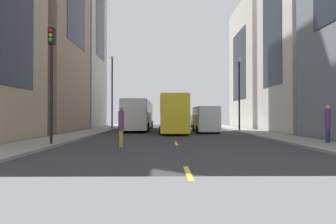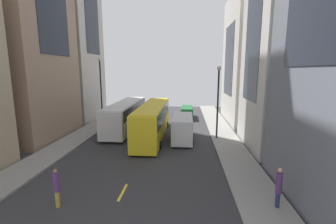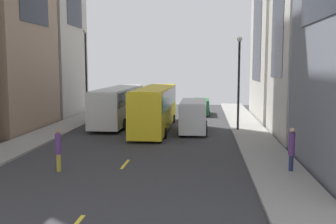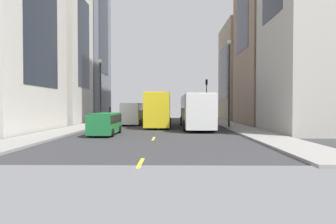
{
  "view_description": "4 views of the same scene",
  "coord_description": "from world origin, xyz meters",
  "px_view_note": "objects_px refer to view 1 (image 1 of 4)",
  "views": [
    {
      "loc": [
        -0.69,
        -29.0,
        1.71
      ],
      "look_at": [
        -0.38,
        -1.34,
        2.06
      ],
      "focal_mm": 28.86,
      "sensor_mm": 36.0,
      "label": 1
    },
    {
      "loc": [
        3.74,
        -25.28,
        7.27
      ],
      "look_at": [
        1.75,
        0.25,
        2.66
      ],
      "focal_mm": 24.78,
      "sensor_mm": 36.0,
      "label": 2
    },
    {
      "loc": [
        4.3,
        -33.1,
        5.32
      ],
      "look_at": [
        1.17,
        -0.01,
        1.43
      ],
      "focal_mm": 41.56,
      "sensor_mm": 36.0,
      "label": 3
    },
    {
      "loc": [
        -1.22,
        32.29,
        2.28
      ],
      "look_at": [
        -0.83,
        -3.02,
        1.51
      ],
      "focal_mm": 30.54,
      "sensor_mm": 36.0,
      "label": 4
    }
  ],
  "objects_px": {
    "streetcar_yellow": "(173,112)",
    "pedestrian_waiting_curb": "(121,125)",
    "city_bus_white": "(139,113)",
    "delivery_van_white": "(205,117)",
    "pedestrian_walking_far": "(328,122)",
    "car_green_0": "(197,120)",
    "traffic_light_near_corner": "(51,64)"
  },
  "relations": [
    {
      "from": "city_bus_white",
      "to": "pedestrian_waiting_curb",
      "type": "relative_size",
      "value": 5.95
    },
    {
      "from": "streetcar_yellow",
      "to": "delivery_van_white",
      "type": "xyz_separation_m",
      "value": [
        3.25,
        -1.18,
        -0.61
      ]
    },
    {
      "from": "pedestrian_waiting_curb",
      "to": "pedestrian_walking_far",
      "type": "bearing_deg",
      "value": 6.68
    },
    {
      "from": "delivery_van_white",
      "to": "pedestrian_waiting_curb",
      "type": "xyz_separation_m",
      "value": [
        -6.48,
        -12.66,
        -0.34
      ]
    },
    {
      "from": "car_green_0",
      "to": "city_bus_white",
      "type": "bearing_deg",
      "value": -135.95
    },
    {
      "from": "car_green_0",
      "to": "traffic_light_near_corner",
      "type": "distance_m",
      "value": 26.79
    },
    {
      "from": "car_green_0",
      "to": "pedestrian_waiting_curb",
      "type": "bearing_deg",
      "value": -105.93
    },
    {
      "from": "city_bus_white",
      "to": "car_green_0",
      "type": "distance_m",
      "value": 10.66
    },
    {
      "from": "delivery_van_white",
      "to": "pedestrian_walking_far",
      "type": "bearing_deg",
      "value": -66.46
    },
    {
      "from": "city_bus_white",
      "to": "traffic_light_near_corner",
      "type": "height_order",
      "value": "traffic_light_near_corner"
    },
    {
      "from": "pedestrian_waiting_curb",
      "to": "traffic_light_near_corner",
      "type": "height_order",
      "value": "traffic_light_near_corner"
    },
    {
      "from": "pedestrian_walking_far",
      "to": "car_green_0",
      "type": "bearing_deg",
      "value": 2.58
    },
    {
      "from": "city_bus_white",
      "to": "streetcar_yellow",
      "type": "distance_m",
      "value": 5.05
    },
    {
      "from": "streetcar_yellow",
      "to": "traffic_light_near_corner",
      "type": "bearing_deg",
      "value": -117.61
    },
    {
      "from": "delivery_van_white",
      "to": "traffic_light_near_corner",
      "type": "xyz_separation_m",
      "value": [
        -10.36,
        -12.41,
        3.05
      ]
    },
    {
      "from": "streetcar_yellow",
      "to": "car_green_0",
      "type": "bearing_deg",
      "value": 70.51
    },
    {
      "from": "delivery_van_white",
      "to": "traffic_light_near_corner",
      "type": "height_order",
      "value": "traffic_light_near_corner"
    },
    {
      "from": "delivery_van_white",
      "to": "car_green_0",
      "type": "xyz_separation_m",
      "value": [
        0.51,
        11.82,
        -0.51
      ]
    },
    {
      "from": "pedestrian_waiting_curb",
      "to": "city_bus_white",
      "type": "bearing_deg",
      "value": 95.54
    },
    {
      "from": "car_green_0",
      "to": "traffic_light_near_corner",
      "type": "relative_size",
      "value": 0.74
    },
    {
      "from": "streetcar_yellow",
      "to": "car_green_0",
      "type": "xyz_separation_m",
      "value": [
        3.76,
        10.64,
        -1.12
      ]
    },
    {
      "from": "pedestrian_walking_far",
      "to": "traffic_light_near_corner",
      "type": "distance_m",
      "value": 15.92
    },
    {
      "from": "city_bus_white",
      "to": "car_green_0",
      "type": "xyz_separation_m",
      "value": [
        7.63,
        7.38,
        -1.0
      ]
    },
    {
      "from": "pedestrian_walking_far",
      "to": "traffic_light_near_corner",
      "type": "bearing_deg",
      "value": 82.94
    },
    {
      "from": "city_bus_white",
      "to": "pedestrian_waiting_curb",
      "type": "xyz_separation_m",
      "value": [
        0.64,
        -17.09,
        -0.84
      ]
    },
    {
      "from": "streetcar_yellow",
      "to": "pedestrian_waiting_curb",
      "type": "relative_size",
      "value": 6.02
    },
    {
      "from": "car_green_0",
      "to": "pedestrian_waiting_curb",
      "type": "relative_size",
      "value": 2.17
    },
    {
      "from": "city_bus_white",
      "to": "pedestrian_walking_far",
      "type": "relative_size",
      "value": 5.94
    },
    {
      "from": "delivery_van_white",
      "to": "pedestrian_walking_far",
      "type": "relative_size",
      "value": 2.61
    },
    {
      "from": "streetcar_yellow",
      "to": "car_green_0",
      "type": "relative_size",
      "value": 2.77
    },
    {
      "from": "delivery_van_white",
      "to": "pedestrian_waiting_curb",
      "type": "distance_m",
      "value": 14.22
    },
    {
      "from": "delivery_van_white",
      "to": "car_green_0",
      "type": "relative_size",
      "value": 1.2
    }
  ]
}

